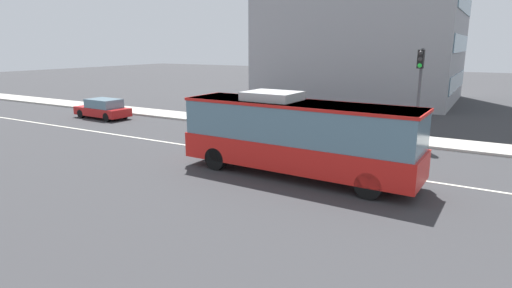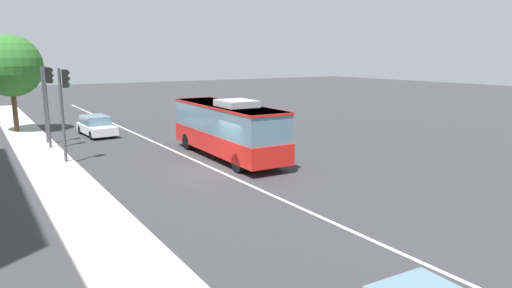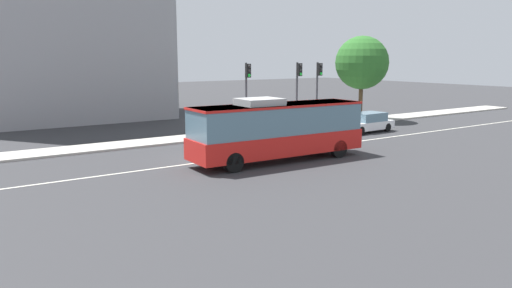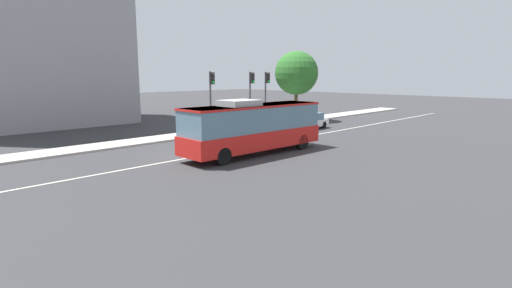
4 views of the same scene
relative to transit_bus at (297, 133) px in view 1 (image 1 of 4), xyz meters
name	(u,v)px [view 1 (image 1 of 4)]	position (x,y,z in m)	size (l,w,h in m)	color
ground_plane	(264,157)	(-2.63, 1.93, -1.81)	(160.00, 160.00, 0.00)	#333335
sidewalk_kerb	(318,130)	(-2.63, 9.12, -1.74)	(80.00, 2.59, 0.14)	#B2ADA3
lane_centre_line	(264,157)	(-2.63, 1.93, -1.80)	(76.00, 0.16, 0.01)	silver
transit_bus	(297,133)	(0.00, 0.00, 0.00)	(10.08, 2.83, 3.46)	red
sedan_red	(103,109)	(-18.47, 5.63, -1.09)	(4.58, 2.01, 1.46)	#B21919
traffic_light_near_corner	(420,80)	(3.34, 8.11, 1.75)	(0.33, 0.62, 5.20)	#47474C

